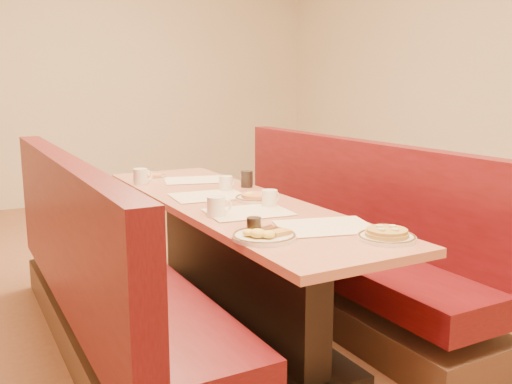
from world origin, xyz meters
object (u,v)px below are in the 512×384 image
diner_table (232,265)px  coffee_mug_d (141,176)px  booth_right (335,249)px  coffee_mug_c (226,183)px  booth_left (104,289)px  soda_tumbler_near (254,227)px  coffee_mug_a (270,198)px  eggs_plate (264,235)px  soda_tumbler_mid (247,179)px  coffee_mug_b (217,206)px  pancake_plate (387,235)px

diner_table → coffee_mug_d: 0.93m
booth_right → coffee_mug_c: booth_right is taller
diner_table → coffee_mug_d: size_ratio=18.92×
booth_left → coffee_mug_c: booth_left is taller
booth_right → soda_tumbler_near: (-0.98, -0.73, 0.43)m
booth_left → soda_tumbler_near: bearing=-56.5°
booth_right → coffee_mug_a: 0.79m
booth_right → soda_tumbler_near: booth_right is taller
booth_right → eggs_plate: size_ratio=9.05×
coffee_mug_d → soda_tumbler_mid: size_ratio=1.26×
booth_right → coffee_mug_b: booth_right is taller
diner_table → booth_right: bearing=0.0°
coffee_mug_c → eggs_plate: bearing=-128.1°
diner_table → soda_tumbler_mid: size_ratio=23.86×
coffee_mug_d → soda_tumbler_mid: soda_tumbler_mid is taller
eggs_plate → coffee_mug_b: 0.48m
eggs_plate → soda_tumbler_near: 0.06m
pancake_plate → soda_tumbler_near: 0.56m
coffee_mug_a → soda_tumbler_mid: 0.59m
booth_right → pancake_plate: size_ratio=10.14×
booth_right → coffee_mug_a: (-0.61, -0.23, 0.44)m
diner_table → coffee_mug_a: 0.49m
booth_left → coffee_mug_d: booth_left is taller
diner_table → booth_left: bearing=180.0°
coffee_mug_a → diner_table: bearing=100.5°
booth_right → pancake_plate: bearing=-116.1°
eggs_plate → coffee_mug_d: coffee_mug_d is taller
pancake_plate → soda_tumbler_near: soda_tumbler_near is taller
pancake_plate → coffee_mug_a: coffee_mug_a is taller
coffee_mug_d → coffee_mug_a: bearing=-72.4°
booth_left → pancake_plate: 1.47m
coffee_mug_a → coffee_mug_d: 1.08m
booth_left → pancake_plate: size_ratio=10.14×
pancake_plate → coffee_mug_a: size_ratio=2.10×
pancake_plate → eggs_plate: same height
coffee_mug_c → coffee_mug_d: size_ratio=0.86×
diner_table → eggs_plate: size_ratio=9.05×
booth_left → soda_tumbler_near: (0.48, -0.73, 0.43)m
diner_table → pancake_plate: (0.23, -1.03, 0.39)m
pancake_plate → eggs_plate: (-0.45, 0.26, -0.00)m
booth_left → coffee_mug_d: (0.46, 0.78, 0.44)m
eggs_plate → soda_tumbler_near: (-0.02, 0.05, 0.03)m
diner_table → coffee_mug_c: size_ratio=21.89×
pancake_plate → coffee_mug_c: bearing=94.7°
diner_table → coffee_mug_b: size_ratio=19.08×
coffee_mug_a → soda_tumbler_near: 0.62m
booth_left → booth_right: (1.46, 0.00, 0.00)m
booth_right → coffee_mug_b: (-0.96, -0.30, 0.44)m
booth_right → diner_table: bearing=180.0°
booth_left → coffee_mug_a: bearing=-15.0°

